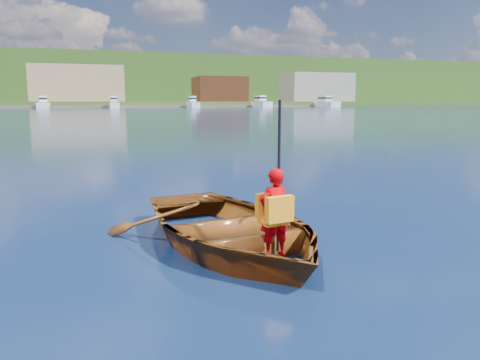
% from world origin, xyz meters
% --- Properties ---
extents(ground, '(600.00, 600.00, 0.00)m').
position_xyz_m(ground, '(0.00, 0.00, 0.00)').
color(ground, '#0C283C').
rests_on(ground, ground).
extents(rowboat, '(3.37, 4.29, 0.81)m').
position_xyz_m(rowboat, '(0.40, -0.95, 0.25)').
color(rowboat, '#6D370C').
rests_on(rowboat, ground).
extents(child_paddler, '(0.42, 0.39, 1.84)m').
position_xyz_m(child_paddler, '(0.70, -1.81, 0.64)').
color(child_paddler, '#B80105').
rests_on(child_paddler, ground).
extents(shoreline, '(400.00, 140.00, 22.00)m').
position_xyz_m(shoreline, '(0.00, 236.61, 10.32)').
color(shoreline, '#365723').
rests_on(shoreline, ground).
extents(dock, '(160.04, 9.30, 0.80)m').
position_xyz_m(dock, '(5.80, 148.00, 0.40)').
color(dock, brown).
rests_on(dock, ground).
extents(waterfront_buildings, '(202.00, 16.00, 14.00)m').
position_xyz_m(waterfront_buildings, '(-7.74, 165.00, 7.74)').
color(waterfront_buildings, maroon).
rests_on(waterfront_buildings, ground).
extents(marina_yachts, '(141.86, 13.30, 4.25)m').
position_xyz_m(marina_yachts, '(18.72, 143.30, 1.38)').
color(marina_yachts, white).
rests_on(marina_yachts, ground).
extents(hillside_trees, '(292.28, 85.04, 25.28)m').
position_xyz_m(hillside_trees, '(54.86, 239.34, 17.81)').
color(hillside_trees, '#382314').
rests_on(hillside_trees, ground).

